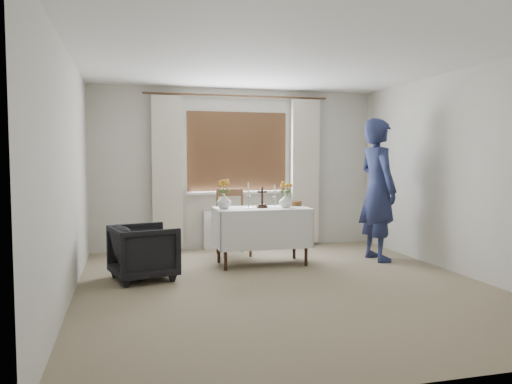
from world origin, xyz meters
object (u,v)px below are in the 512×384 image
wooden_cross (262,197)px  flower_vase_left (224,201)px  altar_table (262,236)px  person (378,190)px  flower_vase_right (286,201)px  wooden_chair (234,222)px  armchair (144,252)px

wooden_cross → flower_vase_left: size_ratio=1.43×
wooden_cross → flower_vase_left: wooden_cross is taller
altar_table → person: (1.64, -0.11, 0.60)m
person → flower_vase_right: 1.33m
person → flower_vase_right: size_ratio=10.74×
person → wooden_chair: bearing=62.6°
flower_vase_left → person: bearing=-3.2°
armchair → flower_vase_left: size_ratio=3.59×
person → flower_vase_left: 2.16m
armchair → wooden_cross: wooden_cross is taller
wooden_cross → flower_vase_left: (-0.51, 0.01, -0.04)m
armchair → wooden_cross: (1.56, 0.45, 0.58)m
altar_table → person: size_ratio=0.63×
armchair → person: bearing=-98.4°
wooden_chair → flower_vase_left: bearing=-116.9°
person → flower_vase_left: (-2.15, 0.12, -0.12)m
person → wooden_cross: size_ratio=6.97×
altar_table → wooden_cross: wooden_cross is taller
flower_vase_right → person: bearing=-3.2°
altar_table → person: bearing=-3.9°
altar_table → flower_vase_right: 0.57m
armchair → flower_vase_left: 1.26m
altar_table → person: 1.75m
altar_table → flower_vase_left: (-0.51, 0.01, 0.48)m
flower_vase_right → wooden_cross: bearing=173.2°
person → flower_vase_left: person is taller
person → wooden_cross: 1.64m
altar_table → wooden_chair: wooden_chair is taller
wooden_chair → altar_table: bearing=-77.0°
armchair → flower_vase_right: 1.99m
wooden_chair → wooden_cross: (0.24, -0.71, 0.42)m
person → flower_vase_left: bearing=83.0°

